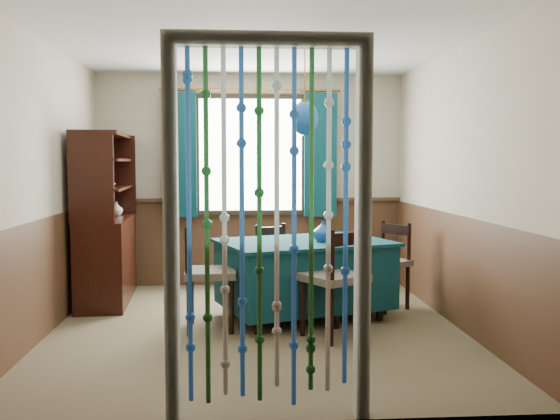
{
  "coord_description": "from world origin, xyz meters",
  "views": [
    {
      "loc": [
        -0.18,
        -5.42,
        1.47
      ],
      "look_at": [
        0.23,
        0.33,
        1.02
      ],
      "focal_mm": 40.0,
      "sensor_mm": 36.0,
      "label": 1
    }
  ],
  "objects": [
    {
      "name": "sideboard",
      "position": [
        -1.55,
        1.2,
        0.61
      ],
      "size": [
        0.55,
        1.38,
        1.77
      ],
      "rotation": [
        0.0,
        0.0,
        0.06
      ],
      "color": "black",
      "rests_on": "floor"
    },
    {
      "name": "vase_table",
      "position": [
        0.62,
        0.29,
        0.82
      ],
      "size": [
        0.2,
        0.2,
        0.17
      ],
      "primitive_type": "imported",
      "rotation": [
        0.0,
        0.0,
        0.26
      ],
      "color": "navy",
      "rests_on": "dining_table"
    },
    {
      "name": "vase_sideboard",
      "position": [
        -1.49,
        1.5,
        0.97
      ],
      "size": [
        0.17,
        0.17,
        0.16
      ],
      "primitive_type": "imported",
      "rotation": [
        0.0,
        0.0,
        0.1
      ],
      "color": "beige",
      "rests_on": "sideboard"
    },
    {
      "name": "chair_near",
      "position": [
        0.66,
        -0.34,
        0.5
      ],
      "size": [
        0.63,
        0.62,
        0.94
      ],
      "rotation": [
        0.0,
        0.0,
        0.56
      ],
      "color": "black",
      "rests_on": "floor"
    },
    {
      "name": "wainscot_front",
      "position": [
        0.0,
        -1.99,
        0.5
      ],
      "size": [
        3.6,
        0.0,
        3.6
      ],
      "primitive_type": "plane",
      "rotation": [
        -1.57,
        0.0,
        0.0
      ],
      "color": "#492E1C",
      "rests_on": "ground"
    },
    {
      "name": "wall_front",
      "position": [
        0.0,
        -2.0,
        1.25
      ],
      "size": [
        3.6,
        0.0,
        3.6
      ],
      "primitive_type": "plane",
      "rotation": [
        -1.57,
        0.0,
        0.0
      ],
      "color": "#BCB39A",
      "rests_on": "ground"
    },
    {
      "name": "ceiling",
      "position": [
        0.0,
        0.0,
        2.5
      ],
      "size": [
        4.0,
        4.0,
        0.0
      ],
      "primitive_type": "plane",
      "rotation": [
        3.14,
        0.0,
        0.0
      ],
      "color": "silver",
      "rests_on": "ground"
    },
    {
      "name": "pendant_lamp",
      "position": [
        0.46,
        0.35,
        1.87
      ],
      "size": [
        0.25,
        0.25,
        0.79
      ],
      "color": "olive",
      "rests_on": "ceiling"
    },
    {
      "name": "doorway",
      "position": [
        0.0,
        -1.94,
        1.05
      ],
      "size": [
        1.16,
        0.12,
        2.18
      ],
      "primitive_type": null,
      "color": "silver",
      "rests_on": "ground"
    },
    {
      "name": "dining_table",
      "position": [
        0.46,
        0.35,
        0.43
      ],
      "size": [
        1.78,
        1.49,
        0.73
      ],
      "rotation": [
        0.0,
        0.0,
        0.32
      ],
      "color": "#0C3841",
      "rests_on": "floor"
    },
    {
      "name": "floor",
      "position": [
        0.0,
        0.0,
        0.0
      ],
      "size": [
        4.0,
        4.0,
        0.0
      ],
      "primitive_type": "plane",
      "color": "brown",
      "rests_on": "ground"
    },
    {
      "name": "wall_back",
      "position": [
        0.0,
        2.0,
        1.25
      ],
      "size": [
        3.6,
        0.0,
        3.6
      ],
      "primitive_type": "plane",
      "rotation": [
        1.57,
        0.0,
        0.0
      ],
      "color": "#BCB39A",
      "rests_on": "ground"
    },
    {
      "name": "wall_right",
      "position": [
        1.8,
        0.0,
        1.25
      ],
      "size": [
        0.0,
        4.0,
        4.0
      ],
      "primitive_type": "plane",
      "rotation": [
        1.57,
        0.0,
        -1.57
      ],
      "color": "#BCB39A",
      "rests_on": "ground"
    },
    {
      "name": "chair_right",
      "position": [
        1.32,
        0.67,
        0.46
      ],
      "size": [
        0.58,
        0.58,
        0.87
      ],
      "rotation": [
        0.0,
        0.0,
        2.15
      ],
      "color": "black",
      "rests_on": "floor"
    },
    {
      "name": "chair_far",
      "position": [
        0.25,
        0.94,
        0.44
      ],
      "size": [
        0.54,
        0.53,
        0.82
      ],
      "rotation": [
        0.0,
        0.0,
        3.63
      ],
      "color": "black",
      "rests_on": "floor"
    },
    {
      "name": "wainscot_left",
      "position": [
        -1.79,
        0.0,
        0.5
      ],
      "size": [
        0.0,
        4.0,
        4.0
      ],
      "primitive_type": "plane",
      "rotation": [
        1.57,
        0.0,
        1.57
      ],
      "color": "#492E1C",
      "rests_on": "ground"
    },
    {
      "name": "window",
      "position": [
        0.0,
        1.95,
        1.55
      ],
      "size": [
        1.32,
        0.12,
        1.42
      ],
      "primitive_type": "cube",
      "color": "black",
      "rests_on": "wall_back"
    },
    {
      "name": "chair_left",
      "position": [
        -0.43,
        0.01,
        0.49
      ],
      "size": [
        0.45,
        0.47,
        0.93
      ],
      "rotation": [
        0.0,
        0.0,
        -1.55
      ],
      "color": "black",
      "rests_on": "floor"
    },
    {
      "name": "wainscot_back",
      "position": [
        0.0,
        1.99,
        0.5
      ],
      "size": [
        3.6,
        0.0,
        3.6
      ],
      "primitive_type": "plane",
      "rotation": [
        1.57,
        0.0,
        0.0
      ],
      "color": "#492E1C",
      "rests_on": "ground"
    },
    {
      "name": "wainscot_right",
      "position": [
        1.79,
        0.0,
        0.5
      ],
      "size": [
        0.0,
        4.0,
        4.0
      ],
      "primitive_type": "plane",
      "rotation": [
        1.57,
        0.0,
        -1.57
      ],
      "color": "#492E1C",
      "rests_on": "ground"
    },
    {
      "name": "wall_left",
      "position": [
        -1.8,
        0.0,
        1.25
      ],
      "size": [
        0.0,
        4.0,
        4.0
      ],
      "primitive_type": "plane",
      "rotation": [
        1.57,
        0.0,
        1.57
      ],
      "color": "#BCB39A",
      "rests_on": "ground"
    },
    {
      "name": "bowl_shelf",
      "position": [
        -1.49,
        0.99,
        1.23
      ],
      "size": [
        0.24,
        0.24,
        0.05
      ],
      "primitive_type": "imported",
      "rotation": [
        0.0,
        0.0,
        0.21
      ],
      "color": "beige",
      "rests_on": "sideboard"
    }
  ]
}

